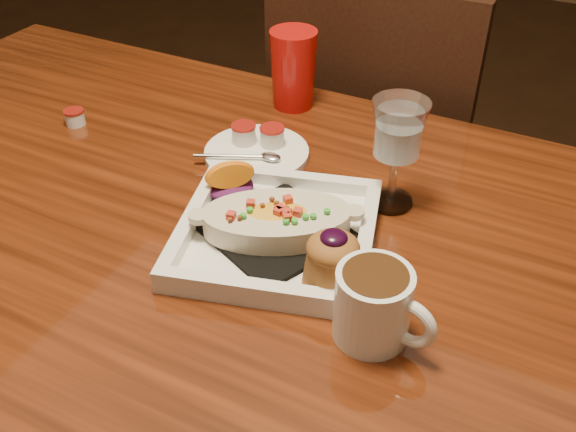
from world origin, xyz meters
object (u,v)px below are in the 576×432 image
at_px(chair_far, 378,163).
at_px(plate, 283,230).
at_px(coffee_mug, 375,303).
at_px(goblet, 398,135).
at_px(table, 220,297).
at_px(red_tumbler, 293,69).
at_px(saucer, 255,150).

relative_size(chair_far, plate, 3.15).
height_order(coffee_mug, goblet, goblet).
height_order(table, chair_far, chair_far).
relative_size(plate, coffee_mug, 2.60).
bearing_deg(table, goblet, 47.03).
bearing_deg(red_tumbler, goblet, -38.06).
relative_size(chair_far, saucer, 5.91).
bearing_deg(red_tumbler, coffee_mug, -53.87).
xyz_separation_m(table, saucer, (-0.06, 0.20, 0.11)).
xyz_separation_m(goblet, saucer, (-0.22, 0.02, -0.10)).
height_order(table, saucer, saucer).
bearing_deg(red_tumbler, saucer, -82.18).
xyz_separation_m(saucer, red_tumbler, (-0.02, 0.17, 0.05)).
bearing_deg(plate, chair_far, 81.94).
distance_m(coffee_mug, saucer, 0.39).
height_order(coffee_mug, red_tumbler, red_tumbler).
relative_size(coffee_mug, goblet, 0.74).
distance_m(plate, red_tumbler, 0.38).
bearing_deg(goblet, table, -132.97).
distance_m(saucer, red_tumbler, 0.18).
height_order(chair_far, coffee_mug, chair_far).
xyz_separation_m(table, red_tumbler, (-0.08, 0.37, 0.16)).
bearing_deg(coffee_mug, saucer, 147.81).
bearing_deg(chair_far, table, 90.00).
height_order(plate, goblet, goblet).
bearing_deg(red_tumbler, table, -78.10).
bearing_deg(chair_far, red_tumbler, 72.94).
bearing_deg(table, coffee_mug, -12.95).
distance_m(coffee_mug, goblet, 0.25).
xyz_separation_m(coffee_mug, saucer, (-0.29, 0.26, -0.04)).
relative_size(table, goblet, 9.83).
bearing_deg(saucer, table, -74.71).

